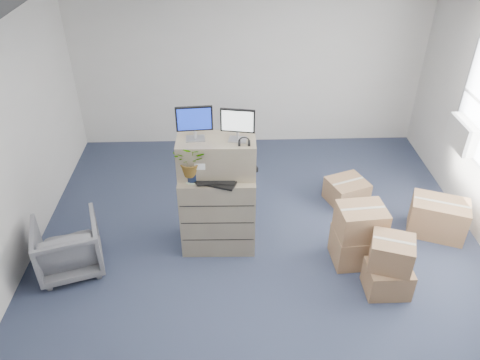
% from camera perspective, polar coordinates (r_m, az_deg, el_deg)
% --- Properties ---
extents(ground, '(7.00, 7.00, 0.00)m').
position_cam_1_polar(ground, '(6.00, 2.66, -11.56)').
color(ground, '#283049').
rests_on(ground, ground).
extents(wall_back, '(6.00, 0.02, 2.80)m').
position_cam_1_polar(wall_back, '(8.22, 1.13, 13.51)').
color(wall_back, '#BAB7B1').
rests_on(wall_back, ground).
extents(ac_unit, '(0.24, 0.60, 0.40)m').
position_cam_1_polar(ac_unit, '(7.17, 25.69, 5.03)').
color(ac_unit, beige).
rests_on(ac_unit, wall_right).
extents(filing_cabinet_lower, '(0.96, 0.60, 1.11)m').
position_cam_1_polar(filing_cabinet_lower, '(6.10, -2.68, -3.70)').
color(filing_cabinet_lower, '#83705A').
rests_on(filing_cabinet_lower, ground).
extents(filing_cabinet_upper, '(0.96, 0.49, 0.47)m').
position_cam_1_polar(filing_cabinet_upper, '(5.69, -2.88, 2.93)').
color(filing_cabinet_upper, '#83705A').
rests_on(filing_cabinet_upper, filing_cabinet_lower).
extents(monitor_left, '(0.43, 0.18, 0.42)m').
position_cam_1_polar(monitor_left, '(5.48, -5.59, 7.14)').
color(monitor_left, '#99999E').
rests_on(monitor_left, filing_cabinet_upper).
extents(monitor_right, '(0.40, 0.19, 0.40)m').
position_cam_1_polar(monitor_right, '(5.44, -0.29, 6.95)').
color(monitor_right, '#99999E').
rests_on(monitor_right, filing_cabinet_upper).
extents(headphones, '(0.14, 0.02, 0.14)m').
position_cam_1_polar(headphones, '(5.43, 0.51, 4.64)').
color(headphones, black).
rests_on(headphones, filing_cabinet_upper).
extents(keyboard, '(0.55, 0.38, 0.03)m').
position_cam_1_polar(keyboard, '(5.62, -3.07, -0.24)').
color(keyboard, black).
rests_on(keyboard, filing_cabinet_lower).
extents(mouse, '(0.12, 0.10, 0.04)m').
position_cam_1_polar(mouse, '(5.70, 0.32, 0.39)').
color(mouse, silver).
rests_on(mouse, filing_cabinet_lower).
extents(water_bottle, '(0.08, 0.08, 0.28)m').
position_cam_1_polar(water_bottle, '(5.76, -1.91, 2.22)').
color(water_bottle, '#9CA0A5').
rests_on(water_bottle, filing_cabinet_lower).
extents(phone_dock, '(0.06, 0.05, 0.13)m').
position_cam_1_polar(phone_dock, '(5.80, -3.52, 1.32)').
color(phone_dock, silver).
rests_on(phone_dock, filing_cabinet_lower).
extents(external_drive, '(0.24, 0.21, 0.06)m').
position_cam_1_polar(external_drive, '(5.84, 1.02, 1.44)').
color(external_drive, black).
rests_on(external_drive, filing_cabinet_lower).
extents(tissue_box, '(0.26, 0.18, 0.09)m').
position_cam_1_polar(tissue_box, '(5.78, 0.43, 1.95)').
color(tissue_box, '#4599ED').
rests_on(tissue_box, external_drive).
extents(potted_plant, '(0.49, 0.52, 0.41)m').
position_cam_1_polar(potted_plant, '(5.57, -5.95, 1.98)').
color(potted_plant, '#A0B592').
rests_on(potted_plant, filing_cabinet_lower).
extents(office_chair, '(0.93, 0.90, 0.78)m').
position_cam_1_polar(office_chair, '(6.21, -20.27, -7.33)').
color(office_chair, slate).
rests_on(office_chair, ground).
extents(cardboard_boxes, '(1.98, 2.37, 0.84)m').
position_cam_1_polar(cardboard_boxes, '(6.43, 17.32, -5.79)').
color(cardboard_boxes, '#946F47').
rests_on(cardboard_boxes, ground).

